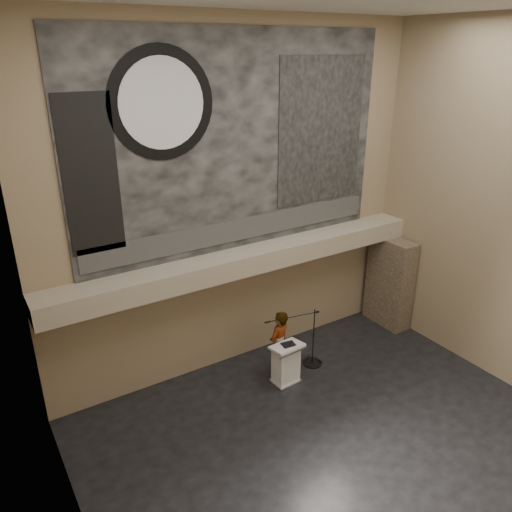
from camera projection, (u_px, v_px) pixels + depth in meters
floor at (337, 445)px, 10.53m from camera, size 10.00×10.00×0.00m
wall_back at (238, 205)px, 12.00m from camera, size 10.00×0.02×8.50m
wall_left at (60, 342)px, 6.42m from camera, size 0.02×8.00×8.50m
soffit at (247, 260)px, 12.19m from camera, size 10.00×0.80×0.50m
sprinkler_left at (189, 287)px, 11.48m from camera, size 0.04×0.04×0.06m
sprinkler_right at (310, 255)px, 13.20m from camera, size 0.04×0.04×0.06m
banner at (238, 145)px, 11.42m from camera, size 8.00×0.05×5.00m
banner_text_strip at (240, 229)px, 12.18m from camera, size 7.76×0.02×0.55m
banner_clock_rim at (162, 104)px, 10.12m from camera, size 2.30×0.02×2.30m
banner_clock_face at (162, 104)px, 10.10m from camera, size 1.84×0.02×1.84m
banner_building_print at (321, 132)px, 12.53m from camera, size 2.60×0.02×3.60m
banner_brick_print at (91, 177)px, 9.83m from camera, size 1.10×0.02×3.20m
stone_pier at (390, 282)px, 14.75m from camera, size 0.60×1.40×2.70m
lectern at (286, 364)px, 12.28m from camera, size 0.80×0.59×1.14m
binder at (288, 345)px, 12.05m from camera, size 0.35×0.30×0.04m
papers at (285, 347)px, 11.99m from camera, size 0.28×0.32×0.00m
speaker_person at (279, 344)px, 12.44m from camera, size 0.78×0.65×1.82m
mic_stand at (311, 355)px, 13.14m from camera, size 1.62×0.52×1.63m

